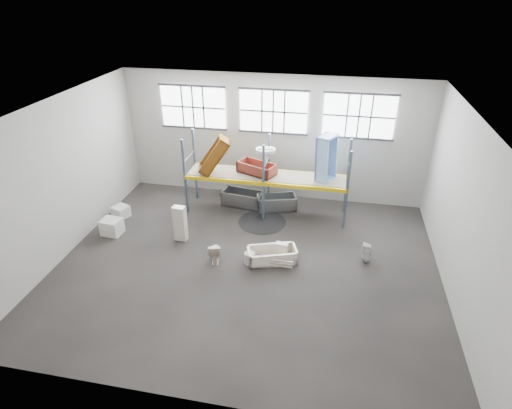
% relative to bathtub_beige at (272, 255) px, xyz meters
% --- Properties ---
extents(floor, '(12.00, 10.00, 0.10)m').
position_rel_bathtub_beige_xyz_m(floor, '(-0.75, -0.36, -0.28)').
color(floor, '#48413E').
rests_on(floor, ground).
extents(ceiling, '(12.00, 10.00, 0.10)m').
position_rel_bathtub_beige_xyz_m(ceiling, '(-0.75, -0.36, 4.82)').
color(ceiling, silver).
rests_on(ceiling, ground).
extents(wall_back, '(12.00, 0.10, 5.00)m').
position_rel_bathtub_beige_xyz_m(wall_back, '(-0.75, 4.69, 2.27)').
color(wall_back, '#B4AFA7').
rests_on(wall_back, ground).
extents(wall_front, '(12.00, 0.10, 5.00)m').
position_rel_bathtub_beige_xyz_m(wall_front, '(-0.75, -5.41, 2.27)').
color(wall_front, '#9D9992').
rests_on(wall_front, ground).
extents(wall_left, '(0.10, 10.00, 5.00)m').
position_rel_bathtub_beige_xyz_m(wall_left, '(-6.80, -0.36, 2.27)').
color(wall_left, '#B7B2AA').
rests_on(wall_left, ground).
extents(wall_right, '(0.10, 10.00, 5.00)m').
position_rel_bathtub_beige_xyz_m(wall_right, '(5.30, -0.36, 2.27)').
color(wall_right, '#BCB8AF').
rests_on(wall_right, ground).
extents(window_left, '(2.60, 0.04, 1.60)m').
position_rel_bathtub_beige_xyz_m(window_left, '(-3.95, 4.58, 3.37)').
color(window_left, white).
rests_on(window_left, wall_back).
extents(window_mid, '(2.60, 0.04, 1.60)m').
position_rel_bathtub_beige_xyz_m(window_mid, '(-0.75, 4.58, 3.37)').
color(window_mid, white).
rests_on(window_mid, wall_back).
extents(window_right, '(2.60, 0.04, 1.60)m').
position_rel_bathtub_beige_xyz_m(window_right, '(2.45, 4.58, 3.37)').
color(window_right, white).
rests_on(window_right, wall_back).
extents(rack_upright_la, '(0.08, 0.08, 3.00)m').
position_rel_bathtub_beige_xyz_m(rack_upright_la, '(-3.75, 2.54, 1.27)').
color(rack_upright_la, slate).
rests_on(rack_upright_la, floor).
extents(rack_upright_lb, '(0.08, 0.08, 3.00)m').
position_rel_bathtub_beige_xyz_m(rack_upright_lb, '(-3.75, 3.74, 1.27)').
color(rack_upright_lb, slate).
rests_on(rack_upright_lb, floor).
extents(rack_upright_ma, '(0.08, 0.08, 3.00)m').
position_rel_bathtub_beige_xyz_m(rack_upright_ma, '(-0.75, 2.54, 1.27)').
color(rack_upright_ma, slate).
rests_on(rack_upright_ma, floor).
extents(rack_upright_mb, '(0.08, 0.08, 3.00)m').
position_rel_bathtub_beige_xyz_m(rack_upright_mb, '(-0.75, 3.74, 1.27)').
color(rack_upright_mb, slate).
rests_on(rack_upright_mb, floor).
extents(rack_upright_ra, '(0.08, 0.08, 3.00)m').
position_rel_bathtub_beige_xyz_m(rack_upright_ra, '(2.25, 2.54, 1.27)').
color(rack_upright_ra, slate).
rests_on(rack_upright_ra, floor).
extents(rack_upright_rb, '(0.08, 0.08, 3.00)m').
position_rel_bathtub_beige_xyz_m(rack_upright_rb, '(2.25, 3.74, 1.27)').
color(rack_upright_rb, slate).
rests_on(rack_upright_rb, floor).
extents(rack_beam_front, '(6.00, 0.10, 0.14)m').
position_rel_bathtub_beige_xyz_m(rack_beam_front, '(-0.75, 2.54, 1.27)').
color(rack_beam_front, yellow).
rests_on(rack_beam_front, floor).
extents(rack_beam_back, '(6.00, 0.10, 0.14)m').
position_rel_bathtub_beige_xyz_m(rack_beam_back, '(-0.75, 3.74, 1.27)').
color(rack_beam_back, yellow).
rests_on(rack_beam_back, floor).
extents(shelf_deck, '(5.90, 1.10, 0.03)m').
position_rel_bathtub_beige_xyz_m(shelf_deck, '(-0.75, 3.14, 1.35)').
color(shelf_deck, gray).
rests_on(shelf_deck, floor).
extents(wet_patch, '(1.80, 1.80, 0.00)m').
position_rel_bathtub_beige_xyz_m(wet_patch, '(-0.75, 2.34, -0.23)').
color(wet_patch, black).
rests_on(wet_patch, floor).
extents(bathtub_beige, '(1.73, 1.21, 0.46)m').
position_rel_bathtub_beige_xyz_m(bathtub_beige, '(0.00, 0.00, 0.00)').
color(bathtub_beige, beige).
rests_on(bathtub_beige, floor).
extents(cistern_spare, '(0.43, 0.24, 0.39)m').
position_rel_bathtub_beige_xyz_m(cistern_spare, '(0.26, 0.37, 0.05)').
color(cistern_spare, beige).
rests_on(cistern_spare, bathtub_beige).
extents(sink_in_tub, '(0.54, 0.54, 0.15)m').
position_rel_bathtub_beige_xyz_m(sink_in_tub, '(-0.28, 0.18, -0.07)').
color(sink_in_tub, beige).
rests_on(sink_in_tub, bathtub_beige).
extents(toilet_beige, '(0.52, 0.74, 0.68)m').
position_rel_bathtub_beige_xyz_m(toilet_beige, '(-1.82, -0.31, 0.11)').
color(toilet_beige, beige).
rests_on(toilet_beige, floor).
extents(cistern_tall, '(0.44, 0.31, 1.30)m').
position_rel_bathtub_beige_xyz_m(cistern_tall, '(-3.33, 0.65, 0.42)').
color(cistern_tall, beige).
rests_on(cistern_tall, floor).
extents(toilet_white, '(0.34, 0.33, 0.69)m').
position_rel_bathtub_beige_xyz_m(toilet_white, '(2.99, 0.53, 0.11)').
color(toilet_white, white).
rests_on(toilet_white, floor).
extents(steel_tub_left, '(1.69, 0.97, 0.58)m').
position_rel_bathtub_beige_xyz_m(steel_tub_left, '(-1.78, 3.53, 0.06)').
color(steel_tub_left, '#999DA0').
rests_on(steel_tub_left, floor).
extents(steel_tub_right, '(1.65, 1.12, 0.55)m').
position_rel_bathtub_beige_xyz_m(steel_tub_right, '(-0.38, 3.48, 0.05)').
color(steel_tub_right, '#B0B5B8').
rests_on(steel_tub_right, floor).
extents(rust_tub_flat, '(1.59, 1.20, 0.41)m').
position_rel_bathtub_beige_xyz_m(rust_tub_flat, '(-1.13, 3.19, 1.59)').
color(rust_tub_flat, brown).
rests_on(rust_tub_flat, shelf_deck).
extents(rust_tub_tilted, '(1.37, 1.02, 1.49)m').
position_rel_bathtub_beige_xyz_m(rust_tub_tilted, '(-2.70, 2.95, 2.06)').
color(rust_tub_tilted, '#8A5315').
rests_on(rust_tub_tilted, shelf_deck).
extents(sink_on_shelf, '(0.80, 0.68, 0.63)m').
position_rel_bathtub_beige_xyz_m(sink_on_shelf, '(-0.77, 3.03, 1.86)').
color(sink_on_shelf, silver).
rests_on(sink_on_shelf, rust_tub_flat).
extents(blue_tub_upright, '(0.83, 0.96, 1.74)m').
position_rel_bathtub_beige_xyz_m(blue_tub_upright, '(1.41, 3.21, 2.16)').
color(blue_tub_upright, '#89B5EE').
rests_on(blue_tub_upright, shelf_deck).
extents(bucket, '(0.37, 0.37, 0.39)m').
position_rel_bathtub_beige_xyz_m(bucket, '(-0.69, -0.25, -0.04)').
color(bucket, silver).
rests_on(bucket, floor).
extents(carton_near, '(0.72, 0.63, 0.57)m').
position_rel_bathtub_beige_xyz_m(carton_near, '(-5.88, 0.52, 0.06)').
color(carton_near, silver).
rests_on(carton_near, floor).
extents(carton_far, '(0.69, 0.69, 0.44)m').
position_rel_bathtub_beige_xyz_m(carton_far, '(-6.14, 1.69, -0.01)').
color(carton_far, silver).
rests_on(carton_far, floor).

